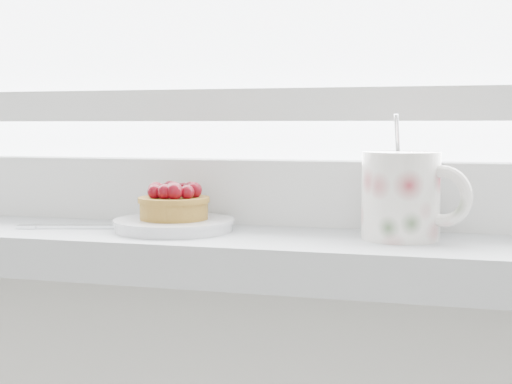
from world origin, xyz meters
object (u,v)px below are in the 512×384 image
(saucer, at_px, (174,225))
(fork, at_px, (112,227))
(raspberry_tart, at_px, (174,202))
(floral_mug, at_px, (403,194))

(saucer, xyz_separation_m, fork, (-0.07, -0.00, -0.00))
(saucer, height_order, raspberry_tart, raspberry_tart)
(saucer, bearing_deg, fork, -178.37)
(saucer, height_order, fork, saucer)
(floral_mug, bearing_deg, raspberry_tart, -178.78)
(floral_mug, relative_size, fork, 0.60)
(saucer, xyz_separation_m, raspberry_tart, (0.00, -0.00, 0.02))
(raspberry_tart, height_order, floral_mug, floral_mug)
(raspberry_tart, distance_m, fork, 0.07)
(saucer, relative_size, fork, 0.63)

